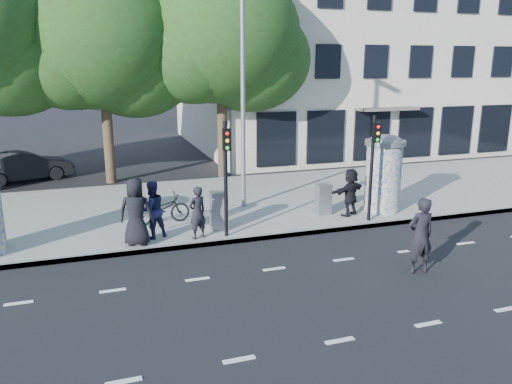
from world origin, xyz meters
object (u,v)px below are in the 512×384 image
object	(u,v)px
traffic_pole_far	(373,158)
ped_b	(197,213)
street_lamp	(243,73)
ped_c	(152,210)
cabinet_left	(219,211)
cabinet_right	(323,199)
car_mid	(25,166)
ped_a	(136,212)
man_road	(420,236)
ped_f	(350,192)
traffic_pole_near	(226,168)
ad_column_right	(383,171)
bicycle	(161,209)

from	to	relation	value
traffic_pole_far	ped_b	size ratio (longest dim) A/B	2.18
street_lamp	ped_c	size ratio (longest dim) A/B	4.68
street_lamp	ped_b	distance (m)	5.24
cabinet_left	cabinet_right	world-z (taller)	cabinet_left
cabinet_left	car_mid	distance (m)	11.63
ped_a	man_road	distance (m)	7.59
ped_c	man_road	distance (m)	7.43
street_lamp	car_mid	world-z (taller)	street_lamp
ped_a	ped_f	size ratio (longest dim) A/B	1.21
traffic_pole_near	ped_b	distance (m)	1.56
ad_column_right	ped_b	xyz separation A→B (m)	(-6.65, -0.79, -0.61)
ped_f	cabinet_right	world-z (taller)	ped_f
ped_c	ped_f	xyz separation A→B (m)	(6.57, 0.18, -0.05)
traffic_pole_near	ped_f	bearing A→B (deg)	9.60
street_lamp	cabinet_left	world-z (taller)	street_lamp
man_road	ped_f	bearing A→B (deg)	-95.05
ped_a	cabinet_left	world-z (taller)	ped_a
traffic_pole_near	car_mid	size ratio (longest dim) A/B	0.84
bicycle	car_mid	distance (m)	9.86
street_lamp	ped_a	bearing A→B (deg)	-145.52
traffic_pole_near	traffic_pole_far	distance (m)	4.80
ped_f	car_mid	size ratio (longest dim) A/B	0.40
ad_column_right	man_road	world-z (taller)	ad_column_right
ad_column_right	ped_a	distance (m)	8.43
traffic_pole_near	street_lamp	xyz separation A→B (m)	(1.40, 2.84, 2.56)
ped_f	ped_b	bearing A→B (deg)	-16.32
traffic_pole_near	ped_a	xyz separation A→B (m)	(-2.58, 0.11, -1.11)
man_road	cabinet_left	bearing A→B (deg)	-46.55
cabinet_left	cabinet_right	size ratio (longest dim) A/B	1.13
bicycle	ped_c	bearing A→B (deg)	154.45
street_lamp	ped_c	bearing A→B (deg)	-147.07
ped_a	cabinet_left	xyz separation A→B (m)	(2.53, 0.63, -0.38)
ped_f	cabinet_left	distance (m)	4.54
car_mid	traffic_pole_far	bearing A→B (deg)	-152.44
ped_a	ped_b	xyz separation A→B (m)	(1.73, 0.01, -0.19)
ad_column_right	ped_f	world-z (taller)	ad_column_right
ad_column_right	car_mid	bearing A→B (deg)	142.37
ped_c	ped_f	size ratio (longest dim) A/B	1.07
traffic_pole_near	traffic_pole_far	size ratio (longest dim) A/B	1.00
ad_column_right	man_road	distance (m)	5.01
cabinet_left	cabinet_right	bearing A→B (deg)	17.37
traffic_pole_far	street_lamp	xyz separation A→B (m)	(-3.40, 2.84, 2.56)
ad_column_right	traffic_pole_far	size ratio (longest dim) A/B	0.78
street_lamp	ped_a	distance (m)	6.07
ped_b	man_road	size ratio (longest dim) A/B	0.80
ad_column_right	bicycle	world-z (taller)	ad_column_right
cabinet_right	car_mid	distance (m)	13.77
traffic_pole_far	ped_b	world-z (taller)	traffic_pole_far
traffic_pole_near	ped_b	xyz separation A→B (m)	(-0.85, 0.11, -1.30)
traffic_pole_far	ped_b	distance (m)	5.80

